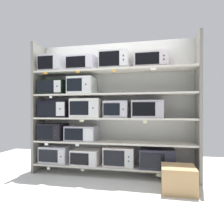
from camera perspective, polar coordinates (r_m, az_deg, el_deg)
ground at (r=3.01m, az=-4.37°, el=-22.15°), size 6.83×6.00×0.02m
back_panel at (r=3.99m, az=0.72°, el=1.19°), size 3.03×0.04×2.41m
upright_left at (r=4.30m, az=-19.16°, el=1.11°), size 0.05×0.43×2.41m
upright_right at (r=3.73m, az=22.26°, el=1.25°), size 0.05×0.43×2.41m
shelf_0 at (r=3.88m, az=0.00°, el=-14.33°), size 2.83×0.43×0.03m
microwave_0 at (r=4.20m, az=-14.92°, el=-10.88°), size 0.54×0.37×0.30m
microwave_1 at (r=3.96m, az=-6.89°, el=-11.82°), size 0.49×0.43×0.26m
microwave_2 at (r=3.81m, az=1.98°, el=-11.85°), size 0.53×0.34×0.33m
microwave_3 at (r=3.75m, az=11.99°, el=-12.06°), size 0.57×0.41×0.32m
price_tag_0 at (r=4.07m, az=-16.72°, el=-14.28°), size 0.05×0.00×0.05m
price_tag_1 at (r=3.81m, az=-7.90°, el=-15.19°), size 0.06×0.00×0.04m
price_tag_2 at (r=3.59m, az=12.53°, el=-16.23°), size 0.08×0.00×0.05m
shelf_1 at (r=3.79m, az=0.00°, el=-8.14°), size 2.83×0.43×0.03m
microwave_4 at (r=4.16m, az=-15.46°, el=-5.10°), size 0.45×0.42×0.30m
microwave_5 at (r=3.93m, az=-8.07°, el=-5.70°), size 0.56×0.39×0.26m
price_tag_3 at (r=4.00m, az=-17.22°, el=-8.26°), size 0.07×0.00×0.04m
price_tag_4 at (r=3.75m, az=-9.33°, el=-8.78°), size 0.07×0.00×0.03m
shelf_2 at (r=3.76m, az=0.00°, el=-1.75°), size 2.83×0.43×0.03m
microwave_6 at (r=4.12m, az=-14.84°, el=0.77°), size 0.55×0.41×0.31m
microwave_7 at (r=3.88m, az=-6.73°, el=1.01°), size 0.54×0.42×0.34m
microwave_8 at (r=3.73m, az=1.26°, el=0.71°), size 0.42×0.38×0.29m
microwave_9 at (r=3.67m, az=9.63°, el=0.75°), size 0.53×0.43×0.30m
price_tag_5 at (r=3.68m, az=-8.17°, el=-2.35°), size 0.08×0.00×0.03m
price_tag_6 at (r=3.46m, az=8.87°, el=-2.65°), size 0.06×0.00×0.05m
shelf_3 at (r=3.77m, az=0.00°, el=4.68°), size 2.83×0.43×0.03m
microwave_10 at (r=4.16m, az=-15.30°, el=6.31°), size 0.48×0.42×0.27m
microwave_11 at (r=3.93m, az=-8.03°, el=6.92°), size 0.45×0.44×0.30m
price_tag_7 at (r=3.93m, az=-16.18°, el=3.92°), size 0.05×0.00×0.04m
shelf_4 at (r=3.82m, az=0.00°, el=11.00°), size 2.83×0.43×0.03m
microwave_12 at (r=4.23m, az=-15.49°, el=12.15°), size 0.45×0.41×0.29m
microwave_13 at (r=4.00m, az=-8.00°, el=12.65°), size 0.51×0.38×0.26m
microwave_14 at (r=3.84m, az=0.78°, el=13.59°), size 0.52×0.38×0.32m
microwave_15 at (r=3.77m, az=10.56°, el=13.45°), size 0.56×0.35×0.26m
price_tag_8 at (r=4.02m, az=-17.41°, el=9.91°), size 0.07×0.00×0.03m
price_tag_9 at (r=3.77m, az=-9.18°, el=10.62°), size 0.07×0.00×0.03m
price_tag_10 at (r=3.58m, az=0.58°, el=11.03°), size 0.05×0.00×0.05m
price_tag_11 at (r=3.51m, az=11.03°, el=11.35°), size 0.09×0.00×0.03m
shipping_carton at (r=3.28m, az=17.42°, el=-16.76°), size 0.47×0.47×0.36m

